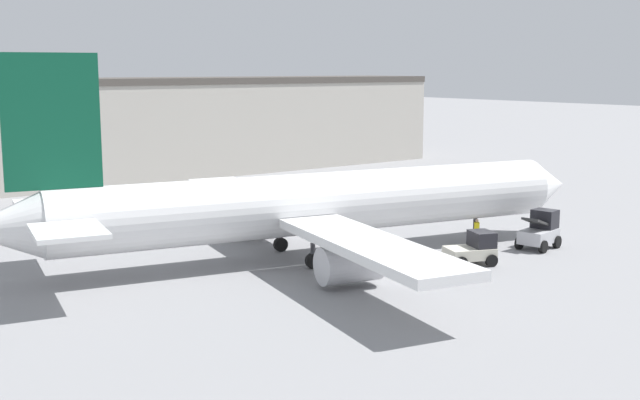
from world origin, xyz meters
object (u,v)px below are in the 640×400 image
airplane (305,205)px  belt_loader_truck (540,231)px  ground_crew_worker (477,230)px  baggage_tug (473,249)px

airplane → belt_loader_truck: bearing=-14.7°
ground_crew_worker → baggage_tug: (-4.55, -3.80, 0.05)m
belt_loader_truck → ground_crew_worker: bearing=111.0°
baggage_tug → ground_crew_worker: bearing=61.2°
airplane → baggage_tug: airplane is taller
belt_loader_truck → airplane: bearing=142.9°
ground_crew_worker → belt_loader_truck: size_ratio=0.54×
ground_crew_worker → baggage_tug: size_ratio=0.50×
ground_crew_worker → belt_loader_truck: 4.13m
baggage_tug → belt_loader_truck: belt_loader_truck is taller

